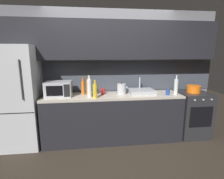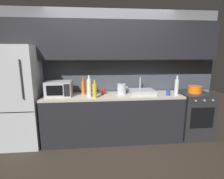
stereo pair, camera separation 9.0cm
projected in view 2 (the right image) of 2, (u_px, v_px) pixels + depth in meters
name	position (u px, v px, depth m)	size (l,w,h in m)	color
ground_plane	(119.00, 168.00, 2.61)	(10.00, 10.00, 0.00)	#2D261E
back_wall	(111.00, 59.00, 3.46)	(4.32, 0.44, 2.50)	slate
counter_run	(113.00, 117.00, 3.39)	(2.58, 0.60, 0.90)	black
refrigerator	(20.00, 97.00, 3.14)	(0.68, 0.69, 1.80)	#B7BABF
oven_range	(193.00, 115.00, 3.54)	(0.60, 0.62, 0.90)	#232326
microwave	(59.00, 89.00, 3.20)	(0.46, 0.35, 0.27)	#A8AAAF
sink_basin	(142.00, 92.00, 3.37)	(0.48, 0.38, 0.30)	#ADAFB5
kettle	(122.00, 89.00, 3.33)	(0.20, 0.17, 0.23)	#B7BABF
wine_bottle_clear	(177.00, 87.00, 3.25)	(0.07, 0.07, 0.37)	silver
wine_bottle_white	(89.00, 88.00, 3.13)	(0.08, 0.08, 0.39)	silver
wine_bottle_yellow	(95.00, 91.00, 3.03)	(0.07, 0.07, 0.32)	gold
wine_bottle_orange	(83.00, 87.00, 3.35)	(0.06, 0.06, 0.32)	orange
wine_bottle_amber	(88.00, 87.00, 3.24)	(0.07, 0.07, 0.35)	#B27019
mug_red	(103.00, 91.00, 3.35)	(0.08, 0.08, 0.11)	#A82323
mug_blue	(168.00, 93.00, 3.23)	(0.07, 0.07, 0.11)	#234299
cooking_pot	(195.00, 89.00, 3.44)	(0.26, 0.26, 0.14)	orange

